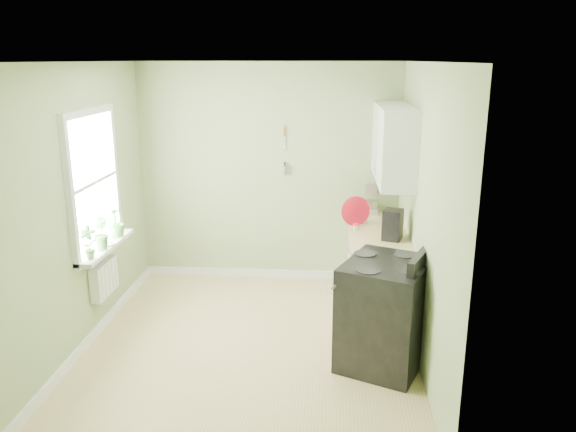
# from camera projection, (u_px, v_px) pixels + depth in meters

# --- Properties ---
(floor) EXTENTS (3.20, 3.60, 0.02)m
(floor) POSITION_uv_depth(u_px,v_px,m) (250.00, 345.00, 5.56)
(floor) COLOR tan
(floor) RESTS_ON ground
(ceiling) EXTENTS (3.20, 3.60, 0.02)m
(ceiling) POSITION_uv_depth(u_px,v_px,m) (245.00, 61.00, 4.82)
(ceiling) COLOR white
(ceiling) RESTS_ON wall_back
(wall_back) EXTENTS (3.20, 0.02, 2.70)m
(wall_back) POSITION_uv_depth(u_px,v_px,m) (269.00, 174.00, 6.93)
(wall_back) COLOR #9DB279
(wall_back) RESTS_ON floor
(wall_left) EXTENTS (0.02, 3.60, 2.70)m
(wall_left) POSITION_uv_depth(u_px,v_px,m) (79.00, 209.00, 5.30)
(wall_left) COLOR #9DB279
(wall_left) RESTS_ON floor
(wall_right) EXTENTS (0.02, 3.60, 2.70)m
(wall_right) POSITION_uv_depth(u_px,v_px,m) (424.00, 216.00, 5.08)
(wall_right) COLOR #9DB279
(wall_right) RESTS_ON floor
(base_cabinets) EXTENTS (0.60, 1.60, 0.87)m
(base_cabinets) POSITION_uv_depth(u_px,v_px,m) (377.00, 270.00, 6.30)
(base_cabinets) COLOR white
(base_cabinets) RESTS_ON floor
(countertop) EXTENTS (0.64, 1.60, 0.04)m
(countertop) POSITION_uv_depth(u_px,v_px,m) (377.00, 231.00, 6.18)
(countertop) COLOR beige
(countertop) RESTS_ON base_cabinets
(upper_cabinets) EXTENTS (0.35, 1.40, 0.80)m
(upper_cabinets) POSITION_uv_depth(u_px,v_px,m) (393.00, 143.00, 6.01)
(upper_cabinets) COLOR white
(upper_cabinets) RESTS_ON wall_right
(window) EXTENTS (0.06, 1.14, 1.44)m
(window) POSITION_uv_depth(u_px,v_px,m) (93.00, 182.00, 5.54)
(window) COLOR white
(window) RESTS_ON wall_left
(window_sill) EXTENTS (0.18, 1.14, 0.04)m
(window_sill) POSITION_uv_depth(u_px,v_px,m) (106.00, 247.00, 5.71)
(window_sill) COLOR white
(window_sill) RESTS_ON wall_left
(radiator) EXTENTS (0.12, 0.50, 0.35)m
(radiator) POSITION_uv_depth(u_px,v_px,m) (104.00, 279.00, 5.76)
(radiator) COLOR white
(radiator) RESTS_ON wall_left
(wall_utensils) EXTENTS (0.02, 0.14, 0.58)m
(wall_utensils) POSITION_uv_depth(u_px,v_px,m) (285.00, 158.00, 6.83)
(wall_utensils) COLOR beige
(wall_utensils) RESTS_ON wall_back
(stove) EXTENTS (0.99, 1.01, 1.11)m
(stove) POSITION_uv_depth(u_px,v_px,m) (385.00, 313.00, 5.09)
(stove) COLOR black
(stove) RESTS_ON floor
(stand_mixer) EXTENTS (0.25, 0.35, 0.39)m
(stand_mixer) POSITION_uv_depth(u_px,v_px,m) (372.00, 199.00, 6.84)
(stand_mixer) COLOR #B2B2B7
(stand_mixer) RESTS_ON countertop
(kettle) EXTENTS (0.17, 0.10, 0.17)m
(kettle) POSITION_uv_depth(u_px,v_px,m) (363.00, 216.00, 6.40)
(kettle) COLOR silver
(kettle) RESTS_ON countertop
(coffee_maker) EXTENTS (0.24, 0.25, 0.32)m
(coffee_maker) POSITION_uv_depth(u_px,v_px,m) (392.00, 225.00, 5.80)
(coffee_maker) COLOR black
(coffee_maker) RESTS_ON countertop
(red_tray) EXTENTS (0.34, 0.17, 0.34)m
(red_tray) POSITION_uv_depth(u_px,v_px,m) (356.00, 211.00, 6.29)
(red_tray) COLOR red
(red_tray) RESTS_ON countertop
(jar) EXTENTS (0.07, 0.07, 0.08)m
(jar) POSITION_uv_depth(u_px,v_px,m) (356.00, 227.00, 6.12)
(jar) COLOR beige
(jar) RESTS_ON countertop
(plant_a) EXTENTS (0.20, 0.16, 0.33)m
(plant_a) POSITION_uv_depth(u_px,v_px,m) (88.00, 242.00, 5.26)
(plant_a) COLOR #46833B
(plant_a) RESTS_ON window_sill
(plant_b) EXTENTS (0.23, 0.24, 0.33)m
(plant_b) POSITION_uv_depth(u_px,v_px,m) (100.00, 233.00, 5.53)
(plant_b) COLOR #46833B
(plant_b) RESTS_ON window_sill
(plant_c) EXTENTS (0.24, 0.24, 0.32)m
(plant_c) POSITION_uv_depth(u_px,v_px,m) (116.00, 222.00, 5.94)
(plant_c) COLOR #46833B
(plant_c) RESTS_ON window_sill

